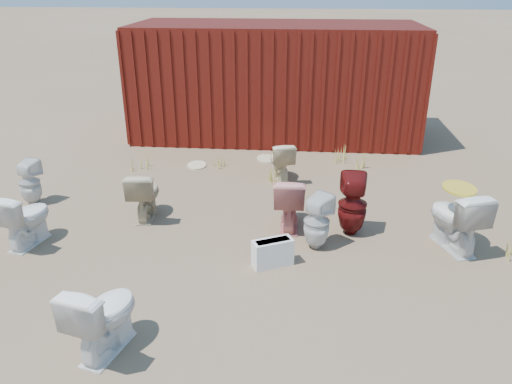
# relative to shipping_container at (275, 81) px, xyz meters

# --- Properties ---
(ground) EXTENTS (100.00, 100.00, 0.00)m
(ground) POSITION_rel_shipping_container_xyz_m (0.00, -5.20, -1.20)
(ground) COLOR brown
(ground) RESTS_ON ground
(shipping_container) EXTENTS (6.00, 2.40, 2.40)m
(shipping_container) POSITION_rel_shipping_container_xyz_m (0.00, 0.00, 0.00)
(shipping_container) COLOR #550F0E
(shipping_container) RESTS_ON ground
(toilet_front_a) EXTENTS (0.57, 0.82, 0.76)m
(toilet_front_a) POSITION_rel_shipping_container_xyz_m (-3.01, -5.36, -0.82)
(toilet_front_a) COLOR white
(toilet_front_a) RESTS_ON ground
(toilet_front_pink) EXTENTS (0.45, 0.78, 0.79)m
(toilet_front_pink) POSITION_rel_shipping_container_xyz_m (0.47, -4.54, -0.81)
(toilet_front_pink) COLOR #DA827D
(toilet_front_pink) RESTS_ON ground
(toilet_front_c) EXTENTS (0.63, 0.87, 0.80)m
(toilet_front_c) POSITION_rel_shipping_container_xyz_m (-1.20, -7.27, -0.80)
(toilet_front_c) COLOR white
(toilet_front_c) RESTS_ON ground
(toilet_front_maroon) EXTENTS (0.41, 0.42, 0.88)m
(toilet_front_maroon) POSITION_rel_shipping_container_xyz_m (1.34, -4.66, -0.76)
(toilet_front_maroon) COLOR #5B0F0F
(toilet_front_maroon) RESTS_ON ground
(toilet_front_e) EXTENTS (0.72, 0.95, 0.86)m
(toilet_front_e) POSITION_rel_shipping_container_xyz_m (2.65, -4.95, -0.77)
(toilet_front_e) COLOR silver
(toilet_front_e) RESTS_ON ground
(toilet_back_a) EXTENTS (0.39, 0.40, 0.72)m
(toilet_back_a) POSITION_rel_shipping_container_xyz_m (-3.60, -4.13, -0.84)
(toilet_back_a) COLOR silver
(toilet_back_a) RESTS_ON ground
(toilet_back_beige_left) EXTENTS (0.47, 0.76, 0.74)m
(toilet_back_beige_left) POSITION_rel_shipping_container_xyz_m (-1.67, -4.42, -0.83)
(toilet_back_beige_left) COLOR #BFB18C
(toilet_back_beige_left) RESTS_ON ground
(toilet_back_beige_right) EXTENTS (0.56, 0.77, 0.71)m
(toilet_back_beige_right) POSITION_rel_shipping_container_xyz_m (0.27, -2.76, -0.85)
(toilet_back_beige_right) COLOR beige
(toilet_back_beige_right) RESTS_ON ground
(toilet_back_yellowlid) EXTENTS (0.73, 0.93, 0.83)m
(toilet_back_yellowlid) POSITION_rel_shipping_container_xyz_m (2.64, -4.90, -0.79)
(toilet_back_yellowlid) COLOR white
(toilet_back_yellowlid) RESTS_ON ground
(toilet_back_e) EXTENTS (0.48, 0.48, 0.76)m
(toilet_back_e) POSITION_rel_shipping_container_xyz_m (0.84, -5.10, -0.82)
(toilet_back_e) COLOR silver
(toilet_back_e) RESTS_ON ground
(yellow_lid) EXTENTS (0.42, 0.52, 0.02)m
(yellow_lid) POSITION_rel_shipping_container_xyz_m (2.64, -4.90, -0.36)
(yellow_lid) COLOR gold
(yellow_lid) RESTS_ON toilet_back_yellowlid
(loose_tank) EXTENTS (0.54, 0.40, 0.35)m
(loose_tank) POSITION_rel_shipping_container_xyz_m (0.30, -5.60, -1.02)
(loose_tank) COLOR white
(loose_tank) RESTS_ON ground
(loose_lid_near) EXTENTS (0.51, 0.59, 0.02)m
(loose_lid_near) POSITION_rel_shipping_container_xyz_m (-0.05, -1.73, -1.19)
(loose_lid_near) COLOR beige
(loose_lid_near) RESTS_ON ground
(loose_lid_far) EXTENTS (0.42, 0.51, 0.02)m
(loose_lid_far) POSITION_rel_shipping_container_xyz_m (-1.35, -2.22, -1.19)
(loose_lid_far) COLOR beige
(loose_lid_far) RESTS_ON ground
(weed_clump_a) EXTENTS (0.36, 0.36, 0.26)m
(weed_clump_a) POSITION_rel_shipping_container_xyz_m (-2.39, -2.48, -1.07)
(weed_clump_a) COLOR #BAAE4A
(weed_clump_a) RESTS_ON ground
(weed_clump_b) EXTENTS (0.32, 0.32, 0.27)m
(weed_clump_b) POSITION_rel_shipping_container_xyz_m (0.15, -2.81, -1.07)
(weed_clump_b) COLOR #BAAE4A
(weed_clump_b) RESTS_ON ground
(weed_clump_c) EXTENTS (0.36, 0.36, 0.31)m
(weed_clump_c) POSITION_rel_shipping_container_xyz_m (1.73, -2.14, -1.05)
(weed_clump_c) COLOR #BAAE4A
(weed_clump_c) RESTS_ON ground
(weed_clump_d) EXTENTS (0.30, 0.30, 0.24)m
(weed_clump_d) POSITION_rel_shipping_container_xyz_m (-0.88, -2.19, -1.08)
(weed_clump_d) COLOR #BAAE4A
(weed_clump_d) RESTS_ON ground
(weed_clump_e) EXTENTS (0.34, 0.34, 0.30)m
(weed_clump_e) POSITION_rel_shipping_container_xyz_m (1.41, -1.70, -1.05)
(weed_clump_e) COLOR #BAAE4A
(weed_clump_e) RESTS_ON ground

